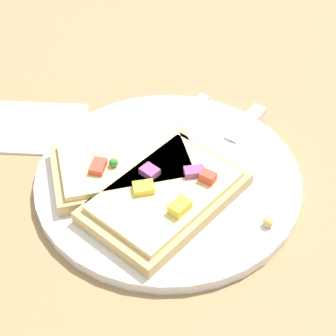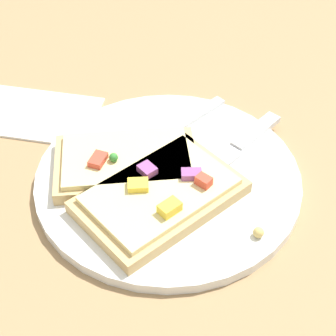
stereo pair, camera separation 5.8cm
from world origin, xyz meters
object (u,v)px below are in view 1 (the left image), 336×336
fork (144,147)px  knife (226,146)px  pizza_slice_main (168,196)px  napkin (17,126)px  pizza_slice_corner (125,168)px  plate (168,179)px

fork → knife: (-0.09, -0.01, -0.00)m
knife → pizza_slice_main: pizza_slice_main is taller
napkin → pizza_slice_main: bearing=147.4°
knife → pizza_slice_corner: 0.12m
napkin → knife: bearing=172.4°
pizza_slice_main → napkin: pizza_slice_main is taller
napkin → plate: bearing=156.4°
plate → pizza_slice_corner: 0.05m
plate → fork: (0.03, -0.04, 0.01)m
knife → pizza_slice_corner: bearing=-33.5°
pizza_slice_main → pizza_slice_corner: size_ratio=1.10×
plate → knife: knife is taller
fork → napkin: bearing=-69.9°
pizza_slice_main → plate: bearing=41.8°
plate → knife: bearing=-142.1°
napkin → fork: bearing=165.4°
knife → napkin: size_ratio=1.14×
plate → napkin: (0.18, -0.08, -0.00)m
pizza_slice_main → napkin: bearing=95.1°
fork → pizza_slice_corner: bearing=13.8°
fork → pizza_slice_main: (-0.03, 0.08, 0.01)m
fork → pizza_slice_corner: size_ratio=1.09×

